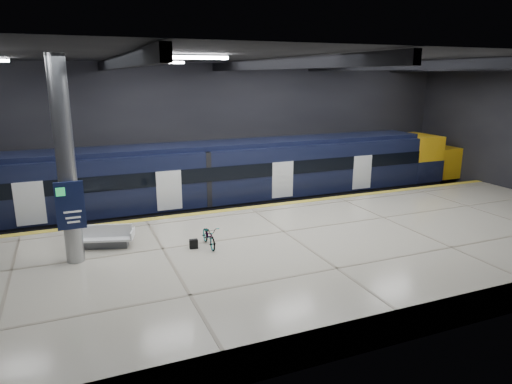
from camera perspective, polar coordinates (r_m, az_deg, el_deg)
ground at (r=20.07m, az=2.24°, el=-7.02°), size 30.00×30.00×0.00m
room_shell at (r=18.76m, az=2.40°, el=9.47°), size 30.10×16.10×8.05m
platform at (r=17.79m, az=5.65°, el=-8.06°), size 30.00×11.00×1.10m
safety_strip at (r=22.11m, az=-0.72°, el=-1.95°), size 30.00×0.40×0.01m
rails at (r=24.87m, az=-3.07°, el=-2.57°), size 30.00×1.52×0.16m
train at (r=24.76m, az=-0.59°, el=2.11°), size 29.40×2.84×3.79m
bench at (r=17.93m, az=-18.21°, el=-5.62°), size 2.16×1.37×0.89m
bicycle at (r=17.18m, az=-5.89°, el=-5.47°), size 0.57×1.57×0.82m
pannier_bag at (r=17.11m, az=-7.80°, el=-6.45°), size 0.31×0.20×0.35m
info_column at (r=16.18m, az=-22.64°, el=3.08°), size 0.90×0.78×6.90m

